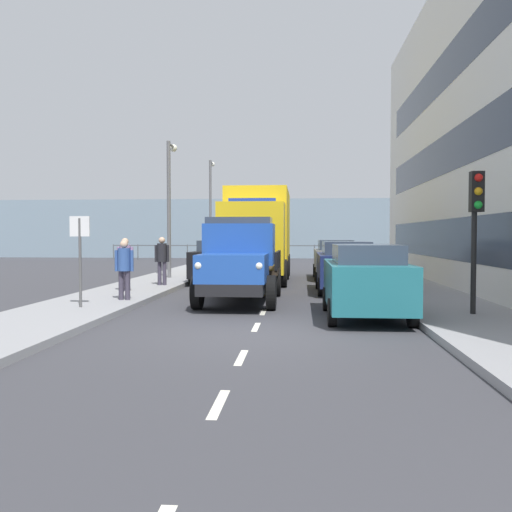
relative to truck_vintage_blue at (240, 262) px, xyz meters
name	(u,v)px	position (x,y,z in m)	size (l,w,h in m)	color
ground_plane	(278,283)	(-0.79, -6.93, -1.18)	(80.00, 80.00, 0.00)	#38383D
sidewalk_left	(395,282)	(-5.49, -6.93, -1.10)	(2.63, 42.19, 0.15)	gray
sidewalk_right	(164,280)	(3.91, -6.93, -1.10)	(2.63, 42.19, 0.15)	gray
road_centreline_markings	(276,285)	(-0.79, -5.83, -1.17)	(0.12, 36.97, 0.01)	silver
sea_horizon	(290,229)	(-0.79, -31.03, 1.32)	(80.00, 0.80, 5.00)	gray
seawall_railing	(289,248)	(-0.79, -27.43, -0.26)	(28.08, 0.08, 1.20)	#4C5156
truck_vintage_blue	(240,262)	(0.00, 0.00, 0.00)	(2.17, 5.64, 2.43)	black
lorry_cargo_yellow	(258,232)	(0.07, -7.76, 0.90)	(2.58, 8.20, 3.87)	gold
car_teal_kerbside_near	(366,280)	(-3.22, 2.55, -0.28)	(1.85, 3.98, 1.72)	#1E6670
car_navy_kerbside_1	(345,266)	(-3.22, -3.18, -0.28)	(1.92, 3.97, 1.72)	navy
car_grey_kerbside_2	(335,259)	(-3.22, -8.88, -0.28)	(1.84, 4.07, 1.72)	slate
car_black_oppositeside_0	(218,261)	(1.64, -6.83, -0.28)	(1.80, 4.40, 1.72)	black
pedestrian_by_lamp	(124,265)	(3.13, 0.65, -0.07)	(0.53, 0.34, 1.64)	#383342
pedestrian_in_dark_coat	(125,260)	(3.85, -1.68, -0.03)	(0.53, 0.34, 1.69)	#383342
pedestrian_couple_b	(162,257)	(3.22, -3.86, -0.02)	(0.53, 0.34, 1.72)	#383342
traffic_light_near	(476,211)	(-5.62, 2.74, 1.29)	(0.28, 0.41, 3.20)	black
lamp_post_promenade	(170,195)	(3.80, -7.49, 2.43)	(0.32, 1.14, 5.72)	#59595B
lamp_post_far	(211,202)	(4.08, -19.85, 2.90)	(0.32, 1.14, 6.61)	#59595B
street_sign	(80,245)	(3.71, 2.26, 0.50)	(0.50, 0.07, 2.25)	#4C4C4C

